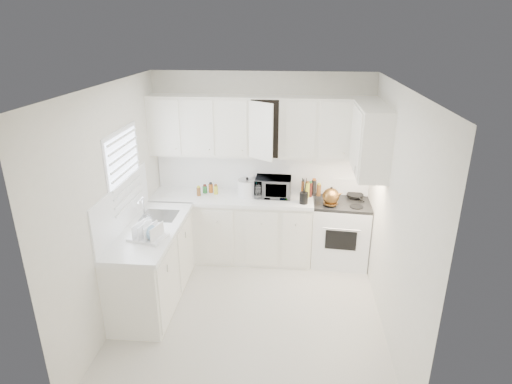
# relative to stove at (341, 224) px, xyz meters

# --- Properties ---
(floor) EXTENTS (3.20, 3.20, 0.00)m
(floor) POSITION_rel_stove_xyz_m (-1.13, -1.31, -0.58)
(floor) COLOR silver
(floor) RESTS_ON ground
(ceiling) EXTENTS (3.20, 3.20, 0.00)m
(ceiling) POSITION_rel_stove_xyz_m (-1.13, -1.31, 2.02)
(ceiling) COLOR white
(ceiling) RESTS_ON ground
(wall_back) EXTENTS (3.00, 0.00, 3.00)m
(wall_back) POSITION_rel_stove_xyz_m (-1.13, 0.29, 0.72)
(wall_back) COLOR white
(wall_back) RESTS_ON ground
(wall_front) EXTENTS (3.00, 0.00, 3.00)m
(wall_front) POSITION_rel_stove_xyz_m (-1.13, -2.91, 0.72)
(wall_front) COLOR white
(wall_front) RESTS_ON ground
(wall_left) EXTENTS (0.00, 3.20, 3.20)m
(wall_left) POSITION_rel_stove_xyz_m (-2.63, -1.31, 0.72)
(wall_left) COLOR white
(wall_left) RESTS_ON ground
(wall_right) EXTENTS (0.00, 3.20, 3.20)m
(wall_right) POSITION_rel_stove_xyz_m (0.37, -1.31, 0.72)
(wall_right) COLOR white
(wall_right) RESTS_ON ground
(window_blinds) EXTENTS (0.06, 0.96, 1.06)m
(window_blinds) POSITION_rel_stove_xyz_m (-2.61, -0.96, 0.97)
(window_blinds) COLOR white
(window_blinds) RESTS_ON wall_left
(lower_cabinets_back) EXTENTS (2.22, 0.60, 0.90)m
(lower_cabinets_back) POSITION_rel_stove_xyz_m (-1.52, -0.01, -0.13)
(lower_cabinets_back) COLOR white
(lower_cabinets_back) RESTS_ON floor
(lower_cabinets_left) EXTENTS (0.60, 1.60, 0.90)m
(lower_cabinets_left) POSITION_rel_stove_xyz_m (-2.33, -1.11, -0.13)
(lower_cabinets_left) COLOR white
(lower_cabinets_left) RESTS_ON floor
(countertop_back) EXTENTS (2.24, 0.64, 0.05)m
(countertop_back) POSITION_rel_stove_xyz_m (-1.52, -0.02, 0.34)
(countertop_back) COLOR white
(countertop_back) RESTS_ON lower_cabinets_back
(countertop_left) EXTENTS (0.64, 1.62, 0.05)m
(countertop_left) POSITION_rel_stove_xyz_m (-2.32, -1.11, 0.34)
(countertop_left) COLOR white
(countertop_left) RESTS_ON lower_cabinets_left
(backsplash_back) EXTENTS (2.98, 0.02, 0.55)m
(backsplash_back) POSITION_rel_stove_xyz_m (-1.13, 0.28, 0.64)
(backsplash_back) COLOR white
(backsplash_back) RESTS_ON wall_back
(backsplash_left) EXTENTS (0.02, 1.60, 0.55)m
(backsplash_left) POSITION_rel_stove_xyz_m (-2.62, -1.11, 0.64)
(backsplash_left) COLOR white
(backsplash_left) RESTS_ON wall_left
(upper_cabinets_back) EXTENTS (3.00, 0.33, 0.80)m
(upper_cabinets_back) POSITION_rel_stove_xyz_m (-1.13, 0.13, 0.92)
(upper_cabinets_back) COLOR white
(upper_cabinets_back) RESTS_ON wall_back
(upper_cabinets_right) EXTENTS (0.33, 0.90, 0.80)m
(upper_cabinets_right) POSITION_rel_stove_xyz_m (0.20, -0.49, 0.92)
(upper_cabinets_right) COLOR white
(upper_cabinets_right) RESTS_ON wall_right
(sink) EXTENTS (0.42, 0.38, 0.30)m
(sink) POSITION_rel_stove_xyz_m (-2.32, -0.76, 0.49)
(sink) COLOR gray
(sink) RESTS_ON countertop_left
(stove) EXTENTS (0.81, 0.68, 1.17)m
(stove) POSITION_rel_stove_xyz_m (0.00, 0.00, 0.00)
(stove) COLOR white
(stove) RESTS_ON floor
(tea_kettle) EXTENTS (0.33, 0.30, 0.26)m
(tea_kettle) POSITION_rel_stove_xyz_m (-0.18, -0.16, 0.48)
(tea_kettle) COLOR brown
(tea_kettle) RESTS_ON stove
(frying_pan) EXTENTS (0.35, 0.45, 0.04)m
(frying_pan) POSITION_rel_stove_xyz_m (0.18, 0.16, 0.38)
(frying_pan) COLOR black
(frying_pan) RESTS_ON stove
(microwave) EXTENTS (0.49, 0.28, 0.33)m
(microwave) POSITION_rel_stove_xyz_m (-0.96, 0.03, 0.53)
(microwave) COLOR gray
(microwave) RESTS_ON countertop_back
(rice_cooker) EXTENTS (0.34, 0.34, 0.27)m
(rice_cooker) POSITION_rel_stove_xyz_m (-1.31, 0.03, 0.50)
(rice_cooker) COLOR white
(rice_cooker) RESTS_ON countertop_back
(paper_towel) EXTENTS (0.12, 0.12, 0.27)m
(paper_towel) POSITION_rel_stove_xyz_m (-1.27, 0.13, 0.50)
(paper_towel) COLOR white
(paper_towel) RESTS_ON countertop_back
(utensil_crock) EXTENTS (0.15, 0.15, 0.37)m
(utensil_crock) POSITION_rel_stove_xyz_m (-0.54, -0.19, 0.55)
(utensil_crock) COLOR black
(utensil_crock) RESTS_ON countertop_back
(dish_rack) EXTENTS (0.44, 0.37, 0.21)m
(dish_rack) POSITION_rel_stove_xyz_m (-2.26, -1.37, 0.47)
(dish_rack) COLOR white
(dish_rack) RESTS_ON countertop_left
(spice_left_0) EXTENTS (0.06, 0.06, 0.13)m
(spice_left_0) POSITION_rel_stove_xyz_m (-1.98, 0.11, 0.43)
(spice_left_0) COLOR brown
(spice_left_0) RESTS_ON countertop_back
(spice_left_1) EXTENTS (0.06, 0.06, 0.13)m
(spice_left_1) POSITION_rel_stove_xyz_m (-1.91, 0.02, 0.43)
(spice_left_1) COLOR #287837
(spice_left_1) RESTS_ON countertop_back
(spice_left_2) EXTENTS (0.06, 0.06, 0.13)m
(spice_left_2) POSITION_rel_stove_xyz_m (-1.83, 0.11, 0.43)
(spice_left_2) COLOR #B75518
(spice_left_2) RESTS_ON countertop_back
(spice_left_3) EXTENTS (0.06, 0.06, 0.13)m
(spice_left_3) POSITION_rel_stove_xyz_m (-1.76, 0.02, 0.43)
(spice_left_3) COLOR gold
(spice_left_3) RESTS_ON countertop_back
(sauce_right_0) EXTENTS (0.06, 0.06, 0.19)m
(sauce_right_0) POSITION_rel_stove_xyz_m (-0.55, 0.15, 0.46)
(sauce_right_0) COLOR #B75518
(sauce_right_0) RESTS_ON countertop_back
(sauce_right_1) EXTENTS (0.06, 0.06, 0.19)m
(sauce_right_1) POSITION_rel_stove_xyz_m (-0.50, 0.09, 0.46)
(sauce_right_1) COLOR gold
(sauce_right_1) RESTS_ON countertop_back
(sauce_right_2) EXTENTS (0.06, 0.06, 0.19)m
(sauce_right_2) POSITION_rel_stove_xyz_m (-0.44, 0.15, 0.46)
(sauce_right_2) COLOR #551F18
(sauce_right_2) RESTS_ON countertop_back
(sauce_right_3) EXTENTS (0.06, 0.06, 0.19)m
(sauce_right_3) POSITION_rel_stove_xyz_m (-0.39, 0.09, 0.46)
(sauce_right_3) COLOR black
(sauce_right_3) RESTS_ON countertop_back
(sauce_right_4) EXTENTS (0.06, 0.06, 0.19)m
(sauce_right_4) POSITION_rel_stove_xyz_m (-0.33, 0.15, 0.46)
(sauce_right_4) COLOR brown
(sauce_right_4) RESTS_ON countertop_back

